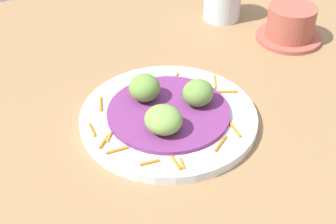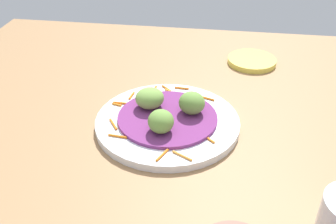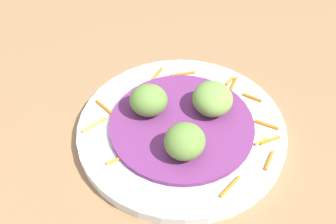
{
  "view_description": "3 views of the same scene",
  "coord_description": "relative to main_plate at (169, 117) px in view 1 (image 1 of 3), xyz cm",
  "views": [
    {
      "loc": [
        -30.26,
        -49.92,
        48.44
      ],
      "look_at": [
        -5.69,
        -0.47,
        5.32
      ],
      "focal_mm": 51.74,
      "sensor_mm": 36.0,
      "label": 1
    },
    {
      "loc": [
        54.76,
        10.32,
        44.2
      ],
      "look_at": [
        -5.4,
        1.28,
        4.57
      ],
      "focal_mm": 41.8,
      "sensor_mm": 36.0,
      "label": 2
    },
    {
      "loc": [
        -17.35,
        37.03,
        45.93
      ],
      "look_at": [
        -2.98,
        1.63,
        5.84
      ],
      "focal_mm": 47.5,
      "sensor_mm": 36.0,
      "label": 3
    }
  ],
  "objects": [
    {
      "name": "table_surface",
      "position": [
        4.73,
        -1.29,
        -1.72
      ],
      "size": [
        110.0,
        110.0,
        2.0
      ],
      "primitive_type": "cube",
      "color": "#936D47",
      "rests_on": "ground"
    },
    {
      "name": "main_plate",
      "position": [
        0.0,
        0.0,
        0.0
      ],
      "size": [
        26.82,
        26.82,
        1.43
      ],
      "primitive_type": "cylinder",
      "color": "silver",
      "rests_on": "table_surface"
    },
    {
      "name": "cabbage_bed",
      "position": [
        0.0,
        0.0,
        1.05
      ],
      "size": [
        18.53,
        18.53,
        0.66
      ],
      "primitive_type": "cylinder",
      "color": "#702D6B",
      "rests_on": "main_plate"
    },
    {
      "name": "carrot_garnish",
      "position": [
        -1.62,
        -2.42,
        0.92
      ],
      "size": [
        24.52,
        20.7,
        0.4
      ],
      "color": "orange",
      "rests_on": "main_plate"
    },
    {
      "name": "guac_scoop_left",
      "position": [
        -1.96,
        4.27,
        3.45
      ],
      "size": [
        6.67,
        6.72,
        4.14
      ],
      "primitive_type": "ellipsoid",
      "rotation": [
        0.0,
        0.0,
        5.73
      ],
      "color": "olive",
      "rests_on": "cabbage_bed"
    },
    {
      "name": "guac_scoop_center",
      "position": [
        -2.72,
        -3.83,
        3.3
      ],
      "size": [
        7.16,
        7.27,
        3.85
      ],
      "primitive_type": "ellipsoid",
      "rotation": [
        0.0,
        0.0,
        2.06
      ],
      "color": "#759E47",
      "rests_on": "cabbage_bed"
    },
    {
      "name": "guac_scoop_right",
      "position": [
        4.67,
        -0.44,
        3.37
      ],
      "size": [
        5.91,
        5.68,
        3.98
      ],
      "primitive_type": "ellipsoid",
      "rotation": [
        0.0,
        0.0,
        3.41
      ],
      "color": "olive",
      "rests_on": "cabbage_bed"
    },
    {
      "name": "terracotta_bowl",
      "position": [
        31.95,
        12.26,
        2.37
      ],
      "size": [
        12.47,
        12.47,
        6.76
      ],
      "color": "#A85142",
      "rests_on": "table_surface"
    }
  ]
}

